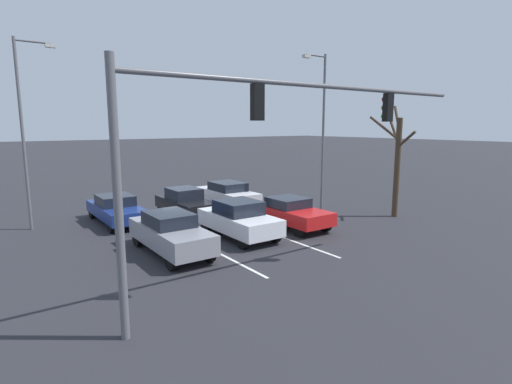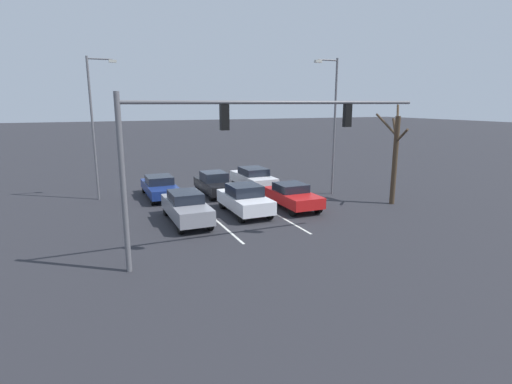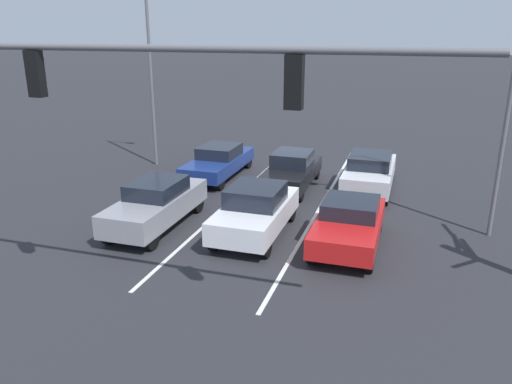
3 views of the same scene
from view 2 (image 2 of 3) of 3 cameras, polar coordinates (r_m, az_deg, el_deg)
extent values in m
plane|color=#28282D|center=(27.65, -6.59, -0.01)|extent=(240.00, 240.00, 0.00)
cube|color=silver|center=(26.07, -1.55, -0.69)|extent=(0.12, 16.60, 0.01)
cube|color=silver|center=(25.05, -8.77, -1.39)|extent=(0.12, 16.60, 0.01)
cube|color=red|center=(23.20, 5.24, -0.73)|extent=(1.85, 4.21, 0.61)
cube|color=black|center=(23.29, 4.98, 0.67)|extent=(1.63, 1.70, 0.46)
cube|color=red|center=(25.25, 4.30, 0.73)|extent=(0.24, 0.06, 0.12)
cube|color=red|center=(24.68, 1.64, 0.49)|extent=(0.24, 0.06, 0.12)
cylinder|color=black|center=(22.42, 8.83, -2.10)|extent=(0.22, 0.72, 0.72)
cylinder|color=black|center=(21.63, 5.26, -2.54)|extent=(0.22, 0.72, 0.72)
cylinder|color=black|center=(24.92, 5.19, -0.52)|extent=(0.22, 0.72, 0.72)
cylinder|color=black|center=(24.22, 1.88, -0.86)|extent=(0.22, 0.72, 0.72)
cube|color=silver|center=(21.97, -1.62, -1.35)|extent=(1.86, 4.23, 0.70)
cube|color=black|center=(21.87, -1.67, 0.31)|extent=(1.64, 1.83, 0.58)
cube|color=red|center=(24.05, -2.01, 0.30)|extent=(0.24, 0.06, 0.12)
cube|color=red|center=(23.62, -4.96, 0.03)|extent=(0.24, 0.06, 0.12)
cylinder|color=black|center=(21.03, 1.95, -2.98)|extent=(0.22, 0.69, 0.69)
cylinder|color=black|center=(20.42, -2.12, -3.46)|extent=(0.22, 0.69, 0.69)
cylinder|color=black|center=(23.72, -1.18, -1.18)|extent=(0.22, 0.69, 0.69)
cylinder|color=black|center=(23.18, -4.85, -1.55)|extent=(0.22, 0.69, 0.69)
cube|color=gray|center=(20.64, -9.92, -2.38)|extent=(1.71, 4.60, 0.73)
cube|color=black|center=(20.61, -10.06, -0.64)|extent=(1.50, 1.96, 0.50)
cube|color=red|center=(22.87, -9.82, -0.44)|extent=(0.24, 0.06, 0.12)
cube|color=red|center=(22.63, -12.75, -0.70)|extent=(0.24, 0.06, 0.12)
cylinder|color=black|center=(19.35, -6.60, -4.42)|extent=(0.22, 0.71, 0.71)
cylinder|color=black|center=(19.00, -10.79, -4.87)|extent=(0.22, 0.71, 0.71)
cylinder|color=black|center=(22.49, -9.11, -2.07)|extent=(0.22, 0.71, 0.71)
cylinder|color=black|center=(22.20, -12.73, -2.42)|extent=(0.22, 0.71, 0.71)
cube|color=navy|center=(26.50, -13.55, 0.55)|extent=(1.80, 4.77, 0.56)
cube|color=black|center=(26.54, -13.66, 1.72)|extent=(1.58, 1.89, 0.50)
cube|color=red|center=(28.85, -13.15, 1.81)|extent=(0.24, 0.06, 0.12)
cube|color=red|center=(28.66, -15.63, 1.61)|extent=(0.24, 0.06, 0.12)
cylinder|color=black|center=(24.98, -11.06, -0.72)|extent=(0.22, 0.68, 0.68)
cylinder|color=black|center=(24.72, -14.55, -1.04)|extent=(0.22, 0.68, 0.68)
cylinder|color=black|center=(28.42, -12.63, 0.81)|extent=(0.22, 0.68, 0.68)
cylinder|color=black|center=(28.19, -15.70, 0.55)|extent=(0.22, 0.68, 0.68)
cube|color=silver|center=(28.46, -0.40, 1.82)|extent=(1.84, 4.63, 0.70)
cube|color=black|center=(28.29, -0.35, 2.98)|extent=(1.62, 2.11, 0.49)
cube|color=red|center=(30.74, -0.95, 2.95)|extent=(0.24, 0.06, 0.12)
cube|color=red|center=(30.28, -3.20, 2.79)|extent=(0.24, 0.06, 0.12)
cylinder|color=black|center=(27.29, 2.55, 0.59)|extent=(0.22, 0.64, 0.64)
cylinder|color=black|center=(26.65, -0.50, 0.31)|extent=(0.22, 0.64, 0.64)
cylinder|color=black|center=(30.40, -0.31, 1.84)|extent=(0.22, 0.64, 0.64)
cylinder|color=black|center=(29.83, -3.10, 1.61)|extent=(0.22, 0.64, 0.64)
cube|color=black|center=(26.74, -5.94, 0.94)|extent=(1.72, 4.35, 0.62)
cube|color=black|center=(26.74, -6.04, 2.24)|extent=(1.52, 1.77, 0.58)
cube|color=red|center=(28.89, -6.08, 2.12)|extent=(0.24, 0.06, 0.12)
cube|color=red|center=(28.56, -8.39, 1.93)|extent=(0.24, 0.06, 0.12)
cylinder|color=black|center=(25.54, -3.26, -0.28)|extent=(0.22, 0.62, 0.62)
cylinder|color=black|center=(25.09, -6.40, -0.57)|extent=(0.22, 0.62, 0.62)
cylinder|color=black|center=(28.53, -5.50, 1.05)|extent=(0.22, 0.62, 0.62)
cylinder|color=black|center=(28.13, -8.34, 0.80)|extent=(0.22, 0.62, 0.62)
cylinder|color=slate|center=(14.58, -18.46, 0.87)|extent=(0.20, 0.20, 6.37)
cylinder|color=slate|center=(16.09, 4.27, 12.65)|extent=(12.60, 0.14, 0.14)
cube|color=black|center=(17.65, 12.92, 10.59)|extent=(0.32, 0.22, 0.95)
sphere|color=#4C0C0C|center=(17.78, 12.65, 11.54)|extent=(0.20, 0.20, 0.20)
sphere|color=#4C420C|center=(17.78, 12.61, 10.62)|extent=(0.20, 0.20, 0.20)
sphere|color=#19D83F|center=(17.79, 12.56, 9.70)|extent=(0.20, 0.20, 0.20)
cube|color=black|center=(15.09, -4.53, 10.58)|extent=(0.32, 0.22, 0.95)
sphere|color=#4C0C0C|center=(15.23, -4.75, 11.67)|extent=(0.20, 0.20, 0.20)
sphere|color=#4C420C|center=(15.24, -4.73, 10.60)|extent=(0.20, 0.20, 0.20)
sphere|color=#19D83F|center=(15.25, -4.71, 9.53)|extent=(0.20, 0.20, 0.20)
cylinder|color=slate|center=(26.68, -22.26, 8.16)|extent=(0.14, 0.14, 8.72)
cylinder|color=slate|center=(26.78, -21.43, 17.28)|extent=(1.44, 0.09, 0.09)
cube|color=beige|center=(26.81, -19.80, 17.18)|extent=(0.44, 0.24, 0.16)
cylinder|color=slate|center=(26.76, 11.14, 8.89)|extent=(0.14, 0.14, 8.75)
cylinder|color=slate|center=(26.45, 10.23, 18.06)|extent=(1.40, 0.09, 0.09)
cube|color=beige|center=(26.07, 8.88, 17.97)|extent=(0.44, 0.24, 0.16)
cylinder|color=#423323|center=(25.20, 19.22, 4.22)|extent=(0.30, 0.30, 5.26)
cylinder|color=#423323|center=(25.52, 19.59, 10.18)|extent=(0.85, 0.99, 1.36)
cylinder|color=#423323|center=(24.55, 20.11, 7.57)|extent=(0.41, 1.20, 0.89)
cylinder|color=#423323|center=(25.47, 19.22, 8.48)|extent=(0.58, 1.00, 1.27)
cylinder|color=#423323|center=(25.72, 18.14, 9.13)|extent=(0.17, 1.98, 1.32)
camera|label=1|loc=(5.82, -36.42, -0.83)|focal=28.00mm
camera|label=3|loc=(13.67, 43.39, 10.89)|focal=35.00mm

